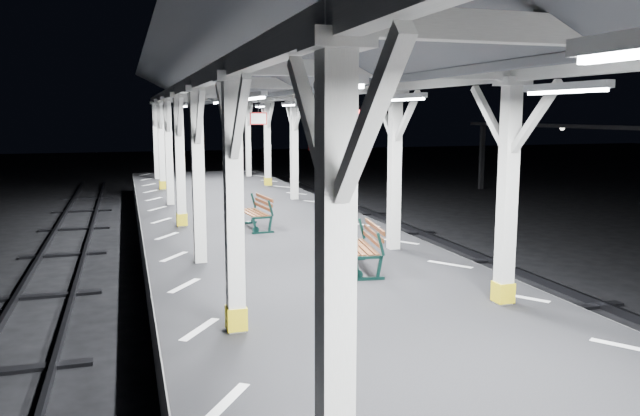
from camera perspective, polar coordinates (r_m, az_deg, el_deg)
name	(u,v)px	position (r m, az deg, el deg)	size (l,w,h in m)	color
platform	(448,415)	(7.41, 11.58, -18.07)	(6.00, 50.00, 1.00)	black
hazard_stripes_left	(226,403)	(6.46, -8.61, -17.19)	(1.00, 48.00, 0.01)	silver
hazard_stripes_right	(629,347)	(8.60, 26.44, -11.34)	(1.00, 48.00, 0.01)	silver
canopy	(461,38)	(6.66, 12.74, 14.89)	(5.40, 49.00, 4.65)	silver
bench_mid	(364,246)	(11.31, 4.06, -3.45)	(0.80, 1.61, 0.83)	black
bench_far	(257,211)	(15.41, -5.75, -0.30)	(0.68, 1.52, 0.80)	black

